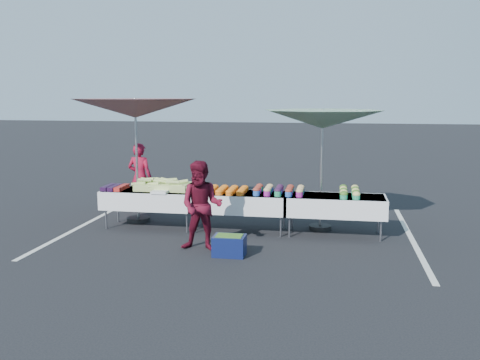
% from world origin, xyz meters
% --- Properties ---
extents(ground, '(80.00, 80.00, 0.00)m').
position_xyz_m(ground, '(0.00, 0.00, 0.00)').
color(ground, black).
extents(stripe_left, '(0.10, 5.00, 0.00)m').
position_xyz_m(stripe_left, '(-3.20, 0.00, 0.00)').
color(stripe_left, silver).
rests_on(stripe_left, ground).
extents(stripe_right, '(0.10, 5.00, 0.00)m').
position_xyz_m(stripe_right, '(3.20, 0.00, 0.00)').
color(stripe_right, silver).
rests_on(stripe_right, ground).
extents(table_left, '(1.86, 0.81, 0.75)m').
position_xyz_m(table_left, '(-1.80, 0.00, 0.58)').
color(table_left, white).
rests_on(table_left, ground).
extents(table_center, '(1.86, 0.81, 0.75)m').
position_xyz_m(table_center, '(0.00, 0.00, 0.58)').
color(table_center, white).
rests_on(table_center, ground).
extents(table_right, '(1.86, 0.81, 0.75)m').
position_xyz_m(table_right, '(1.80, 0.00, 0.58)').
color(table_right, white).
rests_on(table_right, ground).
extents(berry_punnets, '(0.40, 0.54, 0.08)m').
position_xyz_m(berry_punnets, '(-2.51, -0.06, 0.79)').
color(berry_punnets, black).
rests_on(berry_punnets, table_left).
extents(corn_pile, '(1.16, 0.57, 0.26)m').
position_xyz_m(corn_pile, '(-1.55, 0.04, 0.84)').
color(corn_pile, '#CCE474').
rests_on(corn_pile, table_left).
extents(plastic_bags, '(0.30, 0.25, 0.05)m').
position_xyz_m(plastic_bags, '(-1.50, -0.30, 0.78)').
color(plastic_bags, white).
rests_on(plastic_bags, table_left).
extents(carrot_bowls, '(0.75, 0.69, 0.11)m').
position_xyz_m(carrot_bowls, '(-0.25, -0.01, 0.80)').
color(carrot_bowls, orange).
rests_on(carrot_bowls, table_center).
extents(potato_cups, '(0.94, 0.58, 0.16)m').
position_xyz_m(potato_cups, '(0.75, 0.00, 0.83)').
color(potato_cups, blue).
rests_on(potato_cups, table_right).
extents(bean_baskets, '(0.36, 0.86, 0.15)m').
position_xyz_m(bean_baskets, '(2.06, 0.08, 0.82)').
color(bean_baskets, '#249260').
rests_on(bean_baskets, table_right).
extents(vendor, '(0.60, 0.43, 1.55)m').
position_xyz_m(vendor, '(-2.52, 1.34, 0.77)').
color(vendor, maroon).
rests_on(vendor, ground).
extents(customer, '(0.75, 0.59, 1.52)m').
position_xyz_m(customer, '(-0.41, -1.36, 0.76)').
color(customer, '#570D1E').
rests_on(customer, ground).
extents(umbrella_left, '(3.30, 3.30, 2.56)m').
position_xyz_m(umbrella_left, '(-2.22, 0.40, 2.32)').
color(umbrella_left, black).
rests_on(umbrella_left, ground).
extents(umbrella_right, '(2.62, 2.62, 2.35)m').
position_xyz_m(umbrella_right, '(1.52, 0.40, 2.13)').
color(umbrella_right, black).
rests_on(umbrella_right, ground).
extents(storage_bin, '(0.52, 0.38, 0.34)m').
position_xyz_m(storage_bin, '(0.11, -1.60, 0.18)').
color(storage_bin, '#0D1745').
rests_on(storage_bin, ground).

